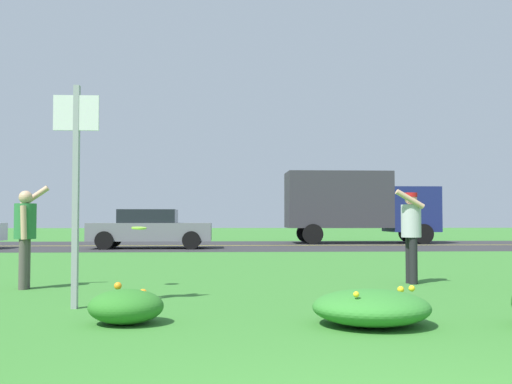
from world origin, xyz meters
name	(u,v)px	position (x,y,z in m)	size (l,w,h in m)	color
ground_plane	(268,267)	(0.00, 11.54, 0.00)	(120.00, 120.00, 0.00)	#387A2D
highway_strip	(248,246)	(0.00, 23.09, 0.00)	(120.00, 9.85, 0.01)	#2D2D30
highway_center_stripe	(248,245)	(0.00, 23.09, 0.01)	(120.00, 0.16, 0.00)	yellow
daylily_clump_mid_right	(126,306)	(-2.06, 3.99, 0.18)	(0.79, 0.78, 0.42)	#2D7526
daylily_clump_near_camera	(371,307)	(0.52, 3.78, 0.19)	(1.23, 1.25, 0.40)	#337F2D
sign_post_near_path	(76,173)	(-2.86, 5.16, 1.68)	(0.56, 0.10, 2.78)	#93969B
person_thrower_green_shirt	(25,230)	(-4.16, 7.40, 0.93)	(0.49, 0.51, 1.65)	#287038
person_catcher_red_cap_gray_shirt	(411,228)	(2.19, 7.87, 0.95)	(0.51, 0.51, 1.61)	#B2B2B7
frisbee_lime	(139,228)	(-2.39, 7.54, 0.96)	(0.24, 0.24, 0.06)	#8CD133
car_gray_center_left	(150,229)	(-3.72, 20.87, 0.74)	(4.50, 2.00, 1.45)	slate
box_truck_navy	(357,203)	(5.06, 25.30, 1.80)	(6.70, 2.46, 3.20)	navy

